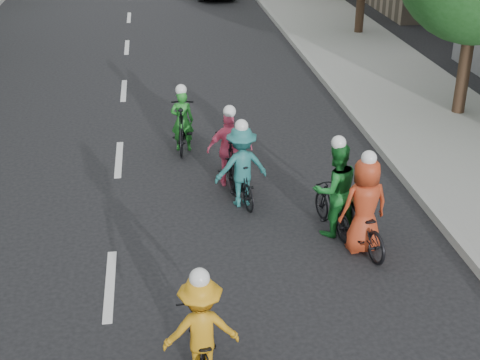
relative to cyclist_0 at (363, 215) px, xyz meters
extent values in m
plane|color=black|center=(-4.32, -0.59, -0.65)|extent=(120.00, 120.00, 0.00)
cube|color=gray|center=(3.68, 9.41, -0.58)|extent=(4.00, 80.00, 0.15)
cube|color=#999993|center=(1.73, 9.41, -0.56)|extent=(0.18, 80.00, 0.18)
cylinder|color=black|center=(4.48, 6.01, 0.49)|extent=(0.32, 0.32, 2.27)
cylinder|color=black|center=(4.48, 15.01, 0.59)|extent=(0.32, 0.32, 2.48)
imported|color=black|center=(0.00, 0.05, -0.19)|extent=(0.87, 1.83, 0.92)
imported|color=#A6361A|center=(0.00, -0.05, 0.21)|extent=(0.92, 0.67, 1.73)
sphere|color=white|center=(0.00, -0.05, 1.10)|extent=(0.26, 0.26, 0.26)
imported|color=black|center=(-2.84, 4.88, -0.10)|extent=(0.71, 1.87, 1.10)
imported|color=#238329|center=(-2.84, 4.78, 0.07)|extent=(0.56, 0.40, 1.45)
sphere|color=white|center=(-2.84, 4.78, 0.81)|extent=(0.26, 0.26, 0.26)
imported|color=black|center=(-3.02, -2.77, -0.24)|extent=(0.63, 1.61, 0.83)
imported|color=orange|center=(-3.02, -2.87, 0.12)|extent=(1.02, 0.62, 1.54)
sphere|color=white|center=(-3.02, -2.87, 0.90)|extent=(0.26, 0.26, 0.26)
imported|color=black|center=(-0.35, 0.67, -0.21)|extent=(0.68, 1.52, 0.88)
imported|color=#176A26|center=(-0.35, 0.57, 0.23)|extent=(0.96, 0.81, 1.76)
sphere|color=white|center=(-0.35, 0.57, 1.13)|extent=(0.26, 0.26, 0.26)
imported|color=black|center=(-1.85, 2.01, -0.21)|extent=(0.71, 1.54, 0.89)
imported|color=#226768|center=(-1.85, 1.91, 0.16)|extent=(1.15, 0.80, 1.63)
sphere|color=white|center=(-1.85, 1.91, 1.00)|extent=(0.26, 0.26, 0.26)
imported|color=black|center=(-1.97, 2.91, -0.11)|extent=(0.53, 1.80, 1.08)
imported|color=#F65683|center=(-1.97, 2.81, 0.15)|extent=(0.94, 0.40, 1.60)
sphere|color=white|center=(-1.97, 2.81, 0.97)|extent=(0.26, 0.26, 0.26)
camera|label=1|loc=(-3.44, -9.70, 5.56)|focal=50.00mm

